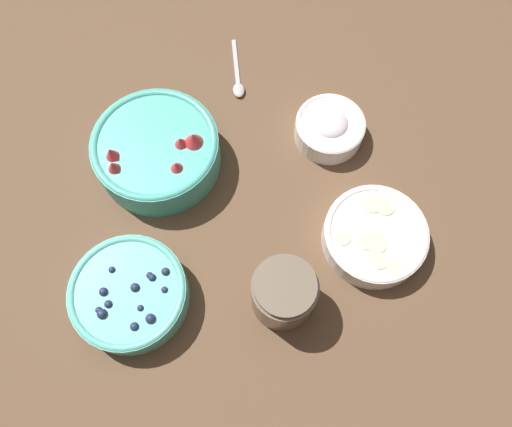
{
  "coord_description": "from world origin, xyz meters",
  "views": [
    {
      "loc": [
        -0.17,
        -0.31,
        0.79
      ],
      "look_at": [
        0.01,
        -0.07,
        0.05
      ],
      "focal_mm": 35.0,
      "sensor_mm": 36.0,
      "label": 1
    }
  ],
  "objects_px": {
    "bowl_bananas": "(375,236)",
    "bowl_cream": "(330,128)",
    "bowl_blueberries": "(129,294)",
    "jar_chocolate": "(284,294)",
    "bowl_strawberries": "(157,150)"
  },
  "relations": [
    {
      "from": "bowl_blueberries",
      "to": "bowl_bananas",
      "type": "height_order",
      "value": "bowl_blueberries"
    },
    {
      "from": "bowl_blueberries",
      "to": "bowl_bananas",
      "type": "relative_size",
      "value": 1.08
    },
    {
      "from": "bowl_bananas",
      "to": "bowl_cream",
      "type": "relative_size",
      "value": 1.37
    },
    {
      "from": "bowl_bananas",
      "to": "bowl_cream",
      "type": "xyz_separation_m",
      "value": [
        0.07,
        0.2,
        0.0
      ]
    },
    {
      "from": "bowl_cream",
      "to": "jar_chocolate",
      "type": "distance_m",
      "value": 0.32
    },
    {
      "from": "bowl_strawberries",
      "to": "bowl_blueberries",
      "type": "bearing_deg",
      "value": -133.05
    },
    {
      "from": "bowl_bananas",
      "to": "jar_chocolate",
      "type": "height_order",
      "value": "jar_chocolate"
    },
    {
      "from": "bowl_bananas",
      "to": "bowl_cream",
      "type": "distance_m",
      "value": 0.21
    },
    {
      "from": "bowl_strawberries",
      "to": "bowl_blueberries",
      "type": "height_order",
      "value": "bowl_strawberries"
    },
    {
      "from": "bowl_blueberries",
      "to": "bowl_cream",
      "type": "xyz_separation_m",
      "value": [
        0.44,
        0.04,
        -0.0
      ]
    },
    {
      "from": "bowl_blueberries",
      "to": "jar_chocolate",
      "type": "height_order",
      "value": "jar_chocolate"
    },
    {
      "from": "bowl_blueberries",
      "to": "jar_chocolate",
      "type": "xyz_separation_m",
      "value": [
        0.19,
        -0.15,
        0.01
      ]
    },
    {
      "from": "bowl_bananas",
      "to": "bowl_blueberries",
      "type": "bearing_deg",
      "value": 156.99
    },
    {
      "from": "bowl_strawberries",
      "to": "bowl_blueberries",
      "type": "distance_m",
      "value": 0.25
    },
    {
      "from": "bowl_bananas",
      "to": "jar_chocolate",
      "type": "bearing_deg",
      "value": 176.41
    }
  ]
}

